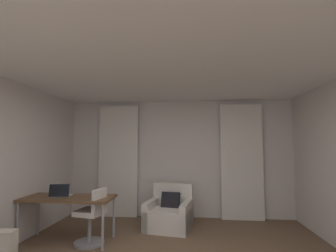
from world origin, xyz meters
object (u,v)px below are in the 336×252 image
at_px(desk, 69,200).
at_px(laptop, 61,194).
at_px(armchair, 169,214).
at_px(desk_chair, 92,219).

height_order(desk, laptop, laptop).
distance_m(armchair, desk, 1.87).
bearing_deg(desk, armchair, 28.29).
xyz_separation_m(armchair, desk, (-1.61, -0.87, 0.41)).
height_order(armchair, desk_chair, desk_chair).
relative_size(desk_chair, laptop, 2.47).
distance_m(armchair, laptop, 2.02).
height_order(armchair, desk, armchair).
height_order(armchair, laptop, laptop).
bearing_deg(laptop, desk_chair, -5.31).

